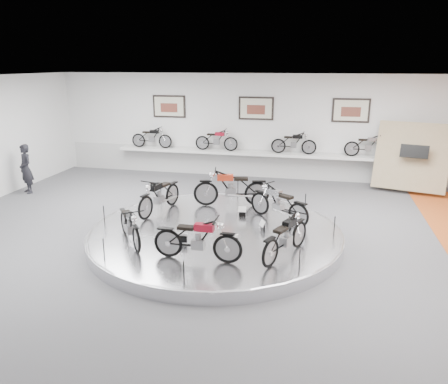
% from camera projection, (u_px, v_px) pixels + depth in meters
% --- Properties ---
extents(floor, '(16.00, 16.00, 0.00)m').
position_uv_depth(floor, '(212.00, 245.00, 10.92)').
color(floor, '#4C4C4F').
rests_on(floor, ground).
extents(ceiling, '(16.00, 16.00, 0.00)m').
position_uv_depth(ceiling, '(211.00, 80.00, 9.78)').
color(ceiling, white).
rests_on(ceiling, wall_back).
extents(wall_back, '(16.00, 0.00, 16.00)m').
position_uv_depth(wall_back, '(256.00, 127.00, 16.90)').
color(wall_back, silver).
rests_on(wall_back, floor).
extents(wall_front, '(16.00, 0.00, 16.00)m').
position_uv_depth(wall_front, '(16.00, 347.00, 3.80)').
color(wall_front, silver).
rests_on(wall_front, floor).
extents(dado_band, '(15.68, 0.04, 1.10)m').
position_uv_depth(dado_band, '(255.00, 163.00, 17.29)').
color(dado_band, '#BCBCBA').
rests_on(dado_band, floor).
extents(display_platform, '(6.40, 6.40, 0.30)m').
position_uv_depth(display_platform, '(215.00, 235.00, 11.15)').
color(display_platform, silver).
rests_on(display_platform, floor).
extents(platform_rim, '(6.40, 6.40, 0.10)m').
position_uv_depth(platform_rim, '(215.00, 230.00, 11.12)').
color(platform_rim, '#B2B2BA').
rests_on(platform_rim, display_platform).
extents(shelf, '(11.00, 0.55, 0.10)m').
position_uv_depth(shelf, '(254.00, 153.00, 16.90)').
color(shelf, silver).
rests_on(shelf, wall_back).
extents(poster_left, '(1.35, 0.06, 0.88)m').
position_uv_depth(poster_left, '(169.00, 106.00, 17.39)').
color(poster_left, beige).
rests_on(poster_left, wall_back).
extents(poster_center, '(1.35, 0.06, 0.88)m').
position_uv_depth(poster_center, '(256.00, 108.00, 16.66)').
color(poster_center, beige).
rests_on(poster_center, wall_back).
extents(poster_right, '(1.35, 0.06, 0.88)m').
position_uv_depth(poster_right, '(351.00, 110.00, 15.93)').
color(poster_right, beige).
rests_on(poster_right, wall_back).
extents(display_panel, '(2.56, 1.52, 2.30)m').
position_uv_depth(display_panel, '(412.00, 157.00, 15.10)').
color(display_panel, tan).
rests_on(display_panel, floor).
extents(shelf_bike_a, '(1.22, 0.43, 0.73)m').
position_uv_depth(shelf_bike_a, '(152.00, 139.00, 17.66)').
color(shelf_bike_a, black).
rests_on(shelf_bike_a, shelf).
extents(shelf_bike_b, '(1.22, 0.43, 0.73)m').
position_uv_depth(shelf_bike_b, '(216.00, 141.00, 17.10)').
color(shelf_bike_b, maroon).
rests_on(shelf_bike_b, shelf).
extents(shelf_bike_c, '(1.22, 0.43, 0.73)m').
position_uv_depth(shelf_bike_c, '(294.00, 144.00, 16.47)').
color(shelf_bike_c, black).
rests_on(shelf_bike_c, shelf).
extents(shelf_bike_d, '(1.22, 0.43, 0.73)m').
position_uv_depth(shelf_bike_d, '(368.00, 147.00, 15.91)').
color(shelf_bike_d, '#A2A3A7').
rests_on(shelf_bike_d, shelf).
extents(bike_a, '(1.71, 1.41, 0.98)m').
position_uv_depth(bike_a, '(279.00, 203.00, 11.60)').
color(bike_a, '#A2A3A7').
rests_on(bike_a, display_platform).
extents(bike_b, '(1.99, 1.05, 1.11)m').
position_uv_depth(bike_b, '(231.00, 188.00, 12.80)').
color(bike_b, '#AB2D16').
rests_on(bike_b, display_platform).
extents(bike_c, '(0.97, 1.80, 1.00)m').
position_uv_depth(bike_c, '(159.00, 195.00, 12.25)').
color(bike_c, black).
rests_on(bike_c, display_platform).
extents(bike_d, '(1.35, 1.53, 0.89)m').
position_uv_depth(bike_d, '(130.00, 225.00, 10.17)').
color(bike_d, black).
rests_on(bike_d, display_platform).
extents(bike_e, '(1.67, 0.62, 0.98)m').
position_uv_depth(bike_e, '(197.00, 239.00, 9.24)').
color(bike_e, maroon).
rests_on(bike_e, display_platform).
extents(bike_f, '(1.18, 1.70, 0.94)m').
position_uv_depth(bike_f, '(286.00, 236.00, 9.42)').
color(bike_f, black).
rests_on(bike_f, display_platform).
extents(visitor, '(0.75, 0.68, 1.71)m').
position_uv_depth(visitor, '(26.00, 169.00, 15.06)').
color(visitor, black).
rests_on(visitor, floor).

